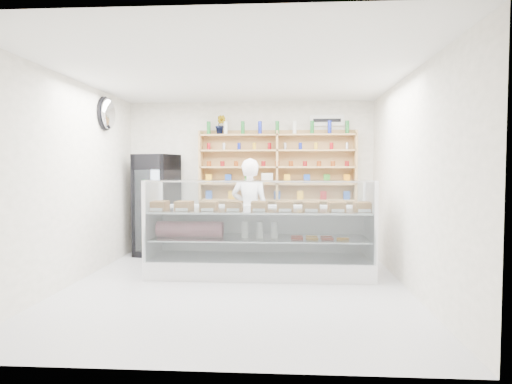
{
  "coord_description": "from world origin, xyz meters",
  "views": [
    {
      "loc": [
        0.65,
        -5.94,
        1.58
      ],
      "look_at": [
        0.21,
        0.9,
        1.22
      ],
      "focal_mm": 32.0,
      "sensor_mm": 36.0,
      "label": 1
    }
  ],
  "objects": [
    {
      "name": "security_mirror",
      "position": [
        -2.17,
        1.2,
        2.45
      ],
      "size": [
        0.15,
        0.5,
        0.5
      ],
      "primitive_type": "ellipsoid",
      "color": "silver",
      "rests_on": "left_wall"
    },
    {
      "name": "drinks_cooler",
      "position": [
        -1.67,
        2.14,
        0.92
      ],
      "size": [
        0.8,
        0.79,
        1.83
      ],
      "rotation": [
        0.0,
        0.0,
        -0.26
      ],
      "color": "black",
      "rests_on": "floor"
    },
    {
      "name": "room",
      "position": [
        0.0,
        0.0,
        1.4
      ],
      "size": [
        5.0,
        5.0,
        5.0
      ],
      "color": "silver",
      "rests_on": "ground"
    },
    {
      "name": "display_counter",
      "position": [
        0.28,
        0.73,
        0.38
      ],
      "size": [
        3.25,
        0.97,
        1.41
      ],
      "color": "white",
      "rests_on": "floor"
    },
    {
      "name": "shop_worker",
      "position": [
        0.05,
        1.72,
        0.87
      ],
      "size": [
        0.7,
        0.52,
        1.75
      ],
      "primitive_type": "imported",
      "rotation": [
        0.0,
        0.0,
        2.98
      ],
      "color": "white",
      "rests_on": "floor"
    },
    {
      "name": "potted_plant",
      "position": [
        -0.53,
        2.34,
        2.37
      ],
      "size": [
        0.22,
        0.19,
        0.34
      ],
      "primitive_type": "imported",
      "rotation": [
        0.0,
        0.0,
        -0.2
      ],
      "color": "#1E6626",
      "rests_on": "wall_shelving"
    },
    {
      "name": "wall_shelving",
      "position": [
        0.5,
        2.34,
        1.59
      ],
      "size": [
        2.84,
        0.28,
        1.33
      ],
      "color": "tan",
      "rests_on": "back_wall"
    },
    {
      "name": "wall_sign",
      "position": [
        1.4,
        2.47,
        2.45
      ],
      "size": [
        0.62,
        0.03,
        0.2
      ],
      "primitive_type": "cube",
      "color": "white",
      "rests_on": "back_wall"
    }
  ]
}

